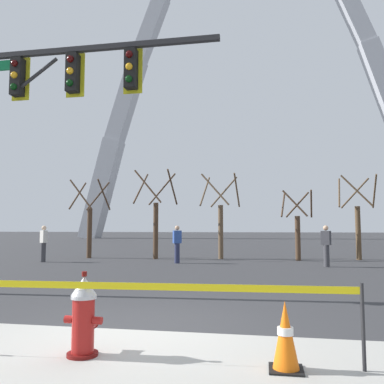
# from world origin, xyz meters

# --- Properties ---
(ground_plane) EXTENTS (240.00, 240.00, 0.00)m
(ground_plane) POSITION_xyz_m (0.00, 0.00, 0.00)
(ground_plane) COLOR #333335
(fire_hydrant) EXTENTS (0.46, 0.48, 0.99)m
(fire_hydrant) POSITION_xyz_m (-0.22, -1.42, 0.47)
(fire_hydrant) COLOR #5E0F0D
(fire_hydrant) RESTS_ON ground
(caution_tape_barrier) EXTENTS (5.48, 0.31, 0.92)m
(caution_tape_barrier) POSITION_xyz_m (0.20, -1.51, 0.64)
(caution_tape_barrier) COLOR #232326
(caution_tape_barrier) RESTS_ON ground
(traffic_cone_by_hydrant) EXTENTS (0.36, 0.36, 0.73)m
(traffic_cone_by_hydrant) POSITION_xyz_m (2.11, -1.50, 0.36)
(traffic_cone_by_hydrant) COLOR black
(traffic_cone_by_hydrant) RESTS_ON ground
(traffic_signal_gantry) EXTENTS (6.42, 0.44, 6.00)m
(traffic_signal_gantry) POSITION_xyz_m (-3.42, 2.32, 4.27)
(traffic_signal_gantry) COLOR #232326
(traffic_signal_gantry) RESTS_ON ground
(monument_arch) EXTENTS (47.31, 2.52, 49.32)m
(monument_arch) POSITION_xyz_m (0.00, 47.42, 21.42)
(monument_arch) COLOR #B2B5BC
(monument_arch) RESTS_ON ground
(tree_far_left) EXTENTS (1.79, 1.80, 3.87)m
(tree_far_left) POSITION_xyz_m (-6.69, 12.88, 1.72)
(tree_far_left) COLOR #473323
(tree_far_left) RESTS_ON ground
(tree_left_mid) EXTENTS (1.96, 1.97, 4.26)m
(tree_left_mid) POSITION_xyz_m (-3.28, 12.92, 1.89)
(tree_left_mid) COLOR #473323
(tree_left_mid) RESTS_ON ground
(tree_center_left) EXTENTS (1.88, 1.89, 4.08)m
(tree_center_left) POSITION_xyz_m (-0.17, 13.46, 1.81)
(tree_center_left) COLOR brown
(tree_center_left) RESTS_ON ground
(tree_center_right) EXTENTS (1.50, 1.50, 3.21)m
(tree_center_right) POSITION_xyz_m (3.42, 13.12, 1.42)
(tree_center_right) COLOR #473323
(tree_center_right) RESTS_ON ground
(tree_right_mid) EXTENTS (1.82, 1.83, 3.94)m
(tree_right_mid) POSITION_xyz_m (6.25, 14.01, 1.75)
(tree_right_mid) COLOR brown
(tree_right_mid) RESTS_ON ground
(pedestrian_walking_left) EXTENTS (0.39, 0.36, 1.59)m
(pedestrian_walking_left) POSITION_xyz_m (-7.66, 10.32, 0.82)
(pedestrian_walking_left) COLOR #38383D
(pedestrian_walking_left) RESTS_ON ground
(pedestrian_standing_center) EXTENTS (0.39, 0.35, 1.59)m
(pedestrian_standing_center) POSITION_xyz_m (-1.75, 10.80, 0.82)
(pedestrian_standing_center) COLOR #232847
(pedestrian_standing_center) RESTS_ON ground
(pedestrian_walking_right) EXTENTS (0.39, 0.34, 1.59)m
(pedestrian_walking_right) POSITION_xyz_m (4.25, 10.26, 0.82)
(pedestrian_walking_right) COLOR #38383D
(pedestrian_walking_right) RESTS_ON ground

